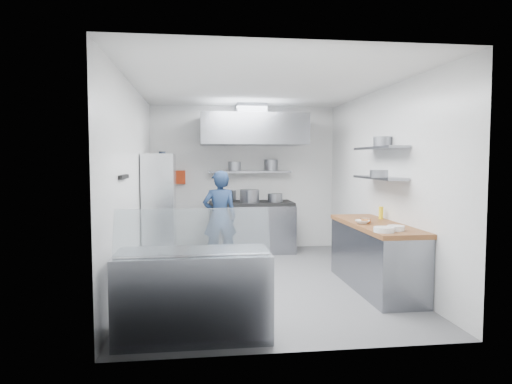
{
  "coord_description": "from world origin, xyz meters",
  "views": [
    {
      "loc": [
        -0.91,
        -6.46,
        1.75
      ],
      "look_at": [
        0.0,
        0.6,
        1.25
      ],
      "focal_mm": 32.0,
      "sensor_mm": 36.0,
      "label": 1
    }
  ],
  "objects": [
    {
      "name": "knife_strip",
      "position": [
        -1.78,
        -0.9,
        1.55
      ],
      "size": [
        0.04,
        0.55,
        0.05
      ],
      "primitive_type": "cube",
      "color": "black",
      "rests_on": "wall_left"
    },
    {
      "name": "display_glass",
      "position": [
        -0.96,
        -2.12,
        1.07
      ],
      "size": [
        1.47,
        0.19,
        0.42
      ],
      "primitive_type": "cube",
      "rotation": [
        -0.38,
        0.0,
        0.0
      ],
      "color": "silver",
      "rests_on": "display_case"
    },
    {
      "name": "prep_counter_base",
      "position": [
        1.48,
        -0.6,
        0.42
      ],
      "size": [
        0.62,
        2.0,
        0.84
      ],
      "primitive_type": "cube",
      "color": "gray",
      "rests_on": "floor"
    },
    {
      "name": "wall_shelf_upper",
      "position": [
        1.64,
        -0.3,
        1.92
      ],
      "size": [
        0.3,
        1.3,
        0.04
      ],
      "primitive_type": "cube",
      "color": "gray",
      "rests_on": "wall_right"
    },
    {
      "name": "wall_shelf_lower",
      "position": [
        1.64,
        -0.3,
        1.5
      ],
      "size": [
        0.3,
        1.3,
        0.04
      ],
      "primitive_type": "cube",
      "color": "gray",
      "rests_on": "wall_right"
    },
    {
      "name": "chef",
      "position": [
        -0.54,
        1.18,
        0.79
      ],
      "size": [
        0.61,
        0.43,
        1.57
      ],
      "primitive_type": "imported",
      "rotation": [
        0.0,
        0.0,
        3.24
      ],
      "color": "#152541",
      "rests_on": "floor"
    },
    {
      "name": "red_firebox",
      "position": [
        -1.25,
        2.44,
        1.42
      ],
      "size": [
        0.22,
        0.1,
        0.26
      ],
      "primitive_type": "cube",
      "color": "#B42D0E",
      "rests_on": "wall_back"
    },
    {
      "name": "wall_front",
      "position": [
        0.0,
        -2.5,
        1.4
      ],
      "size": [
        3.6,
        2.8,
        0.02
      ],
      "primitive_type": "cube",
      "rotation": [
        -1.57,
        0.0,
        0.0
      ],
      "color": "white",
      "rests_on": "floor"
    },
    {
      "name": "prep_counter_top",
      "position": [
        1.48,
        -0.6,
        0.87
      ],
      "size": [
        0.65,
        2.04,
        0.06
      ],
      "primitive_type": "cube",
      "color": "brown",
      "rests_on": "prep_counter_base"
    },
    {
      "name": "rack_bin_b",
      "position": [
        -1.53,
        1.49,
        1.3
      ],
      "size": [
        0.14,
        0.19,
        0.17
      ],
      "primitive_type": "cube",
      "color": "yellow",
      "rests_on": "wire_rack"
    },
    {
      "name": "wall_back",
      "position": [
        0.0,
        2.5,
        1.4
      ],
      "size": [
        3.6,
        2.8,
        0.02
      ],
      "primitive_type": "cube",
      "rotation": [
        1.57,
        0.0,
        0.0
      ],
      "color": "white",
      "rests_on": "floor"
    },
    {
      "name": "display_case",
      "position": [
        -0.96,
        -2.0,
        0.42
      ],
      "size": [
        1.5,
        0.7,
        0.85
      ],
      "primitive_type": "cube",
      "color": "gray",
      "rests_on": "floor"
    },
    {
      "name": "ceiling",
      "position": [
        0.0,
        0.0,
        2.8
      ],
      "size": [
        5.0,
        5.0,
        0.0
      ],
      "primitive_type": "plane",
      "rotation": [
        3.14,
        0.0,
        0.0
      ],
      "color": "silver",
      "rests_on": "wall_back"
    },
    {
      "name": "stock_pot_right",
      "position": [
        0.54,
        1.97,
        1.04
      ],
      "size": [
        0.28,
        0.28,
        0.16
      ],
      "primitive_type": "cylinder",
      "color": "slate",
      "rests_on": "cooktop"
    },
    {
      "name": "hood_duct",
      "position": [
        0.1,
        2.15,
        2.68
      ],
      "size": [
        0.55,
        0.55,
        0.24
      ],
      "primitive_type": "cube",
      "color": "slate",
      "rests_on": "extractor_hood"
    },
    {
      "name": "rack_jar",
      "position": [
        -1.48,
        1.18,
        1.8
      ],
      "size": [
        0.11,
        0.11,
        0.18
      ],
      "primitive_type": "cylinder",
      "color": "black",
      "rests_on": "wire_rack"
    },
    {
      "name": "mixing_bowl",
      "position": [
        1.27,
        -0.65,
        0.92
      ],
      "size": [
        0.25,
        0.25,
        0.05
      ],
      "primitive_type": "imported",
      "rotation": [
        0.0,
        0.0,
        -0.36
      ],
      "color": "white",
      "rests_on": "prep_counter_top"
    },
    {
      "name": "cooktop",
      "position": [
        0.1,
        2.1,
        0.93
      ],
      "size": [
        1.57,
        0.78,
        0.06
      ],
      "primitive_type": "cube",
      "color": "black",
      "rests_on": "gas_range"
    },
    {
      "name": "shelf_pot_a",
      "position": [
        -0.21,
        2.1,
        1.63
      ],
      "size": [
        0.24,
        0.24,
        0.18
      ],
      "primitive_type": "cylinder",
      "color": "slate",
      "rests_on": "over_range_shelf"
    },
    {
      "name": "gas_range",
      "position": [
        0.1,
        2.1,
        0.45
      ],
      "size": [
        1.6,
        0.8,
        0.9
      ],
      "primitive_type": "cube",
      "color": "gray",
      "rests_on": "floor"
    },
    {
      "name": "shelf_pot_d",
      "position": [
        1.7,
        -0.26,
        2.01
      ],
      "size": [
        0.26,
        0.26,
        0.14
      ],
      "primitive_type": "cylinder",
      "color": "slate",
      "rests_on": "wall_shelf_upper"
    },
    {
      "name": "stock_pot_left",
      "position": [
        -0.29,
        2.46,
        1.06
      ],
      "size": [
        0.27,
        0.27,
        0.2
      ],
      "primitive_type": "cylinder",
      "color": "slate",
      "rests_on": "cooktop"
    },
    {
      "name": "wall_right",
      "position": [
        1.8,
        0.0,
        1.4
      ],
      "size": [
        2.8,
        5.0,
        0.02
      ],
      "primitive_type": "cube",
      "rotation": [
        1.57,
        0.0,
        -1.57
      ],
      "color": "white",
      "rests_on": "floor"
    },
    {
      "name": "floor",
      "position": [
        0.0,
        0.0,
        0.0
      ],
      "size": [
        5.0,
        5.0,
        0.0
      ],
      "primitive_type": "plane",
      "color": "#58585B",
      "rests_on": "ground"
    },
    {
      "name": "shelf_pot_b",
      "position": [
        0.54,
        2.44,
        1.65
      ],
      "size": [
        0.27,
        0.27,
        0.22
      ],
      "primitive_type": "cylinder",
      "color": "slate",
      "rests_on": "over_range_shelf"
    },
    {
      "name": "shelf_pot_c",
      "position": [
        1.47,
        -0.71,
        1.57
      ],
      "size": [
        0.24,
        0.24,
        0.1
      ],
      "primitive_type": "cylinder",
      "color": "slate",
      "rests_on": "wall_shelf_lower"
    },
    {
      "name": "plate_stack_a",
      "position": [
        1.27,
        -1.37,
        0.93
      ],
      "size": [
        0.24,
        0.24,
        0.06
      ],
      "primitive_type": "cylinder",
      "color": "white",
      "rests_on": "prep_counter_top"
    },
    {
      "name": "stock_pot_mid",
      "position": [
        0.05,
        1.96,
        1.08
      ],
      "size": [
        0.36,
        0.36,
        0.24
      ],
      "primitive_type": "cylinder",
      "color": "slate",
      "rests_on": "cooktop"
    },
    {
      "name": "rack_bin_a",
      "position": [
        -1.53,
        1.12,
        0.8
      ],
      "size": [
        0.17,
        0.21,
        0.19
      ],
      "primitive_type": "cube",
      "color": "white",
      "rests_on": "wire_rack"
    },
    {
      "name": "wall_left",
      "position": [
        -1.8,
        0.0,
        1.4
      ],
      "size": [
        2.8,
        5.0,
        0.02
      ],
      "primitive_type": "cube",
      "rotation": [
        1.57,
        0.0,
        1.57
      ],
      "color": "white",
      "rests_on": "floor"
    },
    {
      "name": "plate_stack_b",
      "position": [
        1.46,
        -1.27,
        0.93
      ],
      "size": [
        0.21,
        0.21,
        0.06
      ],
      "primitive_type": "cylinder",
      "color": "white",
      "rests_on": "prep_counter_top"
    },
    {
      "name": "copper_pan",
      "position": [
        1.35,
        -0.55,
        0.93
      ],
      "size": [
        0.14,
        0.14,
        0.06
      ],
      "primitive_type": "cylinder",
      "color": "#B96C34",
      "rests_on": "prep_counter_top"
    },
    {
      "name": "squeeze_bottle",
      "position": [
        1.72,
        -0.21,
        0.99
      ],
      "size": [
        0.06,
        0.06,
        0.18
      ],
      "primitive_type": "cylinder",
      "color": "yellow",
      "rests_on": "prep_counter_top"
    },
    {
      "name": "wire_rack",
      "position": [
        -1.53,
        1.15,
        0.93
      ],
      "size": [
        0.5,
        0.9,
        1.85
      ],
      "primitive_type": "cube",
      "color": "silver",
      "rests_on": "floor"
    },
    {
      "name": "extractor_hood",
      "position": [
        0.1,
        1.93,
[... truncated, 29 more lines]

